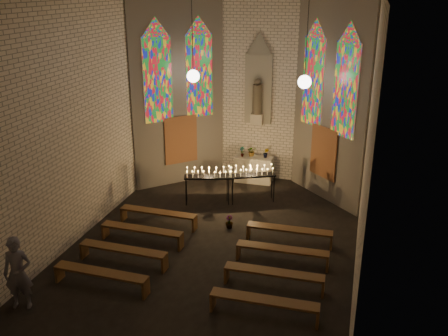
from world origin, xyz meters
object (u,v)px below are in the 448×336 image
(altar, at_px, (254,169))
(aisle_flower_pot, at_px, (229,222))
(votive_stand_left, at_px, (209,174))
(votive_stand_right, at_px, (251,173))
(visitor, at_px, (18,273))

(altar, xyz_separation_m, aisle_flower_pot, (0.13, -3.98, -0.29))
(votive_stand_left, distance_m, votive_stand_right, 1.44)
(aisle_flower_pot, distance_m, visitor, 6.41)
(aisle_flower_pot, relative_size, votive_stand_right, 0.24)
(votive_stand_right, relative_size, visitor, 0.95)
(votive_stand_left, bearing_deg, altar, 49.22)
(votive_stand_left, relative_size, votive_stand_right, 1.02)
(aisle_flower_pot, bearing_deg, votive_stand_left, 126.04)
(altar, bearing_deg, aisle_flower_pot, -88.15)
(altar, relative_size, aisle_flower_pot, 3.37)
(votive_stand_right, xyz_separation_m, visitor, (-3.80, -7.37, -0.17))
(votive_stand_left, relative_size, visitor, 0.96)
(altar, height_order, votive_stand_right, votive_stand_right)
(votive_stand_left, bearing_deg, visitor, -127.36)
(votive_stand_right, bearing_deg, votive_stand_left, 177.55)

